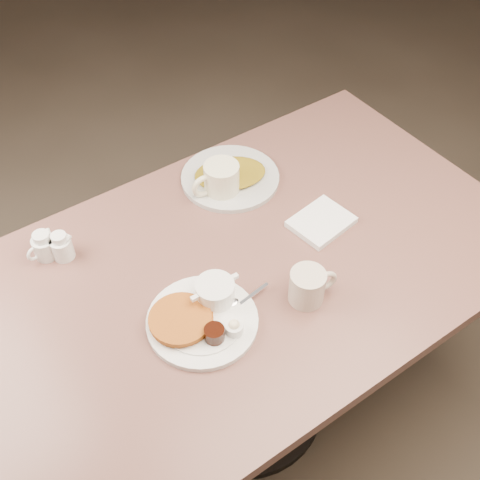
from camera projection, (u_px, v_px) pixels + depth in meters
room at (246, 26)px, 1.04m from camera, size 7.04×8.04×2.84m
diner_table at (244, 302)px, 1.65m from camera, size 1.50×0.90×0.75m
main_plate at (202, 314)px, 1.38m from camera, size 0.32×0.27×0.07m
coffee_mug_near at (308, 286)px, 1.41m from camera, size 0.13×0.11×0.09m
napkin at (321, 222)px, 1.61m from camera, size 0.18×0.15×0.02m
coffee_mug_far at (220, 180)px, 1.66m from camera, size 0.15×0.11×0.10m
creamer_left at (44, 246)px, 1.51m from camera, size 0.09×0.07×0.08m
creamer_right at (61, 247)px, 1.51m from camera, size 0.07×0.07×0.08m
hash_plate at (230, 176)px, 1.73m from camera, size 0.38×0.38×0.04m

